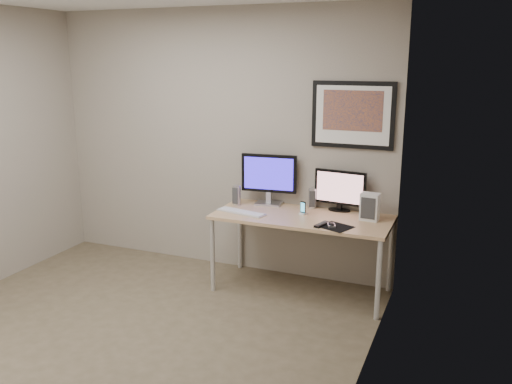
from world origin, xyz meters
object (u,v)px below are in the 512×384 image
at_px(desk, 302,223).
at_px(framed_art, 353,115).
at_px(monitor_tv, 340,189).
at_px(fan_unit, 370,207).
at_px(keyboard, 241,212).
at_px(phone_dock, 303,208).
at_px(monitor_large, 269,177).
at_px(speaker_left, 237,195).
at_px(speaker_right, 313,198).

distance_m(desk, framed_art, 1.07).
height_order(monitor_tv, fan_unit, monitor_tv).
distance_m(monitor_tv, keyboard, 0.94).
height_order(framed_art, phone_dock, framed_art).
bearing_deg(monitor_large, speaker_left, -163.61).
relative_size(desk, fan_unit, 6.62).
xyz_separation_m(desk, speaker_right, (0.01, 0.29, 0.16)).
relative_size(framed_art, fan_unit, 3.10).
bearing_deg(monitor_tv, desk, -127.59).
bearing_deg(monitor_large, keyboard, -115.20).
xyz_separation_m(speaker_right, fan_unit, (0.58, -0.20, 0.03)).
height_order(framed_art, fan_unit, framed_art).
distance_m(framed_art, monitor_large, 0.99).
xyz_separation_m(speaker_left, keyboard, (0.16, -0.25, -0.09)).
height_order(framed_art, speaker_left, framed_art).
bearing_deg(speaker_left, monitor_tv, 10.52).
bearing_deg(speaker_left, speaker_right, 14.73).
distance_m(monitor_tv, phone_dock, 0.39).
bearing_deg(speaker_right, fan_unit, -32.79).
bearing_deg(framed_art, fan_unit, -44.58).
xyz_separation_m(monitor_large, fan_unit, (1.01, -0.15, -0.15)).
distance_m(monitor_large, phone_dock, 0.51).
relative_size(phone_dock, keyboard, 0.25).
xyz_separation_m(speaker_right, phone_dock, (-0.01, -0.25, -0.03)).
relative_size(speaker_left, phone_dock, 1.55).
bearing_deg(keyboard, desk, 25.02).
xyz_separation_m(monitor_large, monitor_tv, (0.69, 0.04, -0.07)).
bearing_deg(phone_dock, desk, -58.61).
height_order(speaker_right, keyboard, speaker_right).
height_order(monitor_tv, keyboard, monitor_tv).
height_order(speaker_left, phone_dock, speaker_left).
distance_m(desk, keyboard, 0.57).
distance_m(framed_art, phone_dock, 0.95).
xyz_separation_m(monitor_large, speaker_right, (0.43, 0.05, -0.18)).
bearing_deg(phone_dock, fan_unit, 27.61).
height_order(monitor_tv, speaker_right, monitor_tv).
relative_size(desk, speaker_right, 8.51).
relative_size(desk, speaker_left, 8.41).
height_order(monitor_large, monitor_tv, monitor_large).
bearing_deg(framed_art, monitor_large, -173.68).
bearing_deg(fan_unit, monitor_large, 176.10).
xyz_separation_m(desk, keyboard, (-0.55, -0.13, 0.07)).
height_order(speaker_right, fan_unit, fan_unit).
bearing_deg(phone_dock, monitor_large, 175.93).
xyz_separation_m(desk, phone_dock, (-0.01, 0.04, 0.13)).
relative_size(monitor_large, speaker_right, 2.88).
relative_size(monitor_tv, speaker_left, 2.58).
xyz_separation_m(desk, fan_unit, (0.59, 0.10, 0.19)).
relative_size(speaker_left, keyboard, 0.39).
xyz_separation_m(framed_art, fan_unit, (0.24, -0.23, -0.77)).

